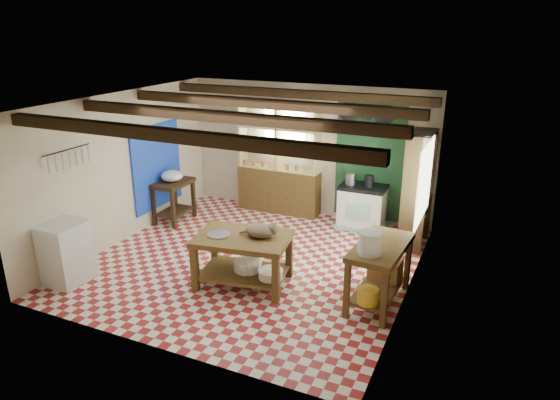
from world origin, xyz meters
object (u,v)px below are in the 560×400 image
at_px(white_cabinet, 66,253).
at_px(cat, 260,230).
at_px(prep_table, 174,201).
at_px(right_counter, 379,274).
at_px(work_table, 243,260).
at_px(stove, 362,207).

xyz_separation_m(white_cabinet, cat, (2.68, 1.11, 0.40)).
bearing_deg(prep_table, right_counter, -18.06).
distance_m(prep_table, cat, 3.12).
distance_m(work_table, cat, 0.55).
distance_m(stove, cat, 2.88).
bearing_deg(right_counter, stove, 114.31).
xyz_separation_m(work_table, right_counter, (1.96, 0.28, 0.06)).
height_order(right_counter, cat, cat).
bearing_deg(white_cabinet, stove, 47.47).
height_order(work_table, prep_table, prep_table).
height_order(stove, cat, cat).
bearing_deg(stove, prep_table, -161.96).
relative_size(stove, right_counter, 0.69).
distance_m(white_cabinet, cat, 2.93).
distance_m(work_table, stove, 3.00).
xyz_separation_m(prep_table, right_counter, (4.38, -1.37, 0.04)).
distance_m(stove, prep_table, 3.64).
relative_size(work_table, white_cabinet, 1.46).
height_order(white_cabinet, right_counter, white_cabinet).
bearing_deg(work_table, prep_table, 136.43).
xyz_separation_m(work_table, cat, (0.24, 0.09, 0.48)).
distance_m(prep_table, right_counter, 4.59).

